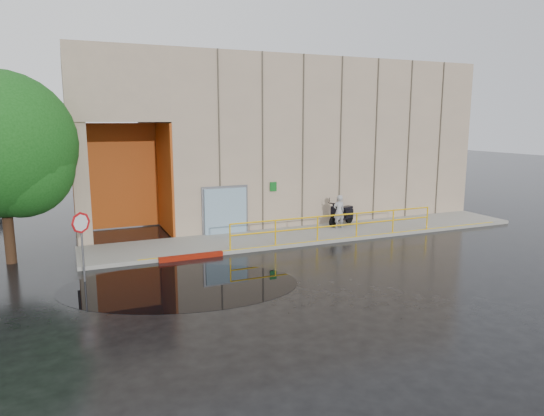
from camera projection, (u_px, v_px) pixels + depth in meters
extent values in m
plane|color=black|center=(274.00, 275.00, 16.03)|extent=(120.00, 120.00, 0.00)
cube|color=gray|center=(317.00, 234.00, 21.63)|extent=(20.00, 3.00, 0.15)
cube|color=tan|center=(295.00, 140.00, 27.60)|extent=(16.00, 10.00, 8.00)
cube|color=tan|center=(108.00, 90.00, 23.31)|extent=(4.00, 10.00, 3.00)
cube|color=tan|center=(81.00, 186.00, 19.23)|extent=(0.60, 0.60, 5.00)
cube|color=#A73D0F|center=(116.00, 176.00, 22.65)|extent=(3.80, 0.15, 4.90)
cube|color=#A73D0F|center=(165.00, 178.00, 21.82)|extent=(0.10, 3.50, 4.90)
cube|color=#7E9EAC|center=(226.00, 211.00, 21.23)|extent=(1.90, 0.10, 2.00)
cube|color=#5C5C60|center=(225.00, 211.00, 21.30)|extent=(2.10, 0.06, 2.20)
cube|color=#0D5D1A|center=(273.00, 187.00, 22.00)|extent=(0.32, 0.04, 0.42)
cylinder|color=yellow|center=(338.00, 215.00, 20.31)|extent=(9.50, 0.06, 0.06)
cylinder|color=yellow|center=(337.00, 225.00, 20.39)|extent=(9.50, 0.06, 0.06)
imported|color=#9C9DA0|center=(339.00, 212.00, 22.35)|extent=(0.57, 0.38, 1.54)
cylinder|color=black|center=(333.00, 222.00, 22.60)|extent=(0.51, 0.29, 0.51)
cylinder|color=black|center=(349.00, 218.00, 23.49)|extent=(0.51, 0.29, 0.51)
cylinder|color=#5C5C60|center=(83.00, 252.00, 15.22)|extent=(0.06, 0.06, 1.97)
cylinder|color=red|center=(81.00, 223.00, 15.03)|extent=(0.57, 0.44, 0.68)
cylinder|color=white|center=(81.00, 223.00, 15.01)|extent=(0.43, 0.33, 0.54)
cube|color=maroon|center=(191.00, 257.00, 17.90)|extent=(2.40, 0.21, 0.18)
cube|color=black|center=(180.00, 286.00, 14.99)|extent=(8.28, 6.32, 0.01)
cylinder|color=black|center=(8.00, 226.00, 17.18)|extent=(0.36, 0.36, 2.72)
sphere|color=#215F19|center=(0.00, 144.00, 16.68)|extent=(5.08, 5.08, 5.08)
sphere|color=#215F19|center=(21.00, 167.00, 16.77)|extent=(3.55, 3.55, 3.55)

